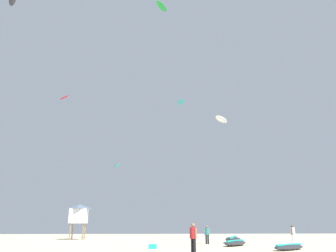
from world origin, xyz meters
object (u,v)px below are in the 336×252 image
Objects in this scene: person_foreground at (193,236)px; person_midground at (293,233)px; kite_aloft_0 at (161,6)px; kite_grounded_near at (233,239)px; cooler_box at (153,247)px; lifeguard_tower at (79,213)px; kite_aloft_5 at (181,102)px; kite_aloft_3 at (117,165)px; person_left at (207,233)px; kite_grounded_mid at (289,247)px; kite_grounded_far at (235,243)px; kite_aloft_4 at (64,97)px; kite_aloft_1 at (221,119)px.

person_foreground is 1.03× the size of person_midground.
kite_grounded_near is at bearing 12.69° from kite_aloft_0.
person_foreground is at bearing -114.69° from kite_grounded_near.
lifeguard_tower is at bearing 115.92° from cooler_box.
person_midground is 0.73× the size of kite_aloft_5.
person_left is at bearing -55.62° from kite_aloft_3.
kite_grounded_near is at bearing 31.63° from person_foreground.
person_midground is at bearing -65.11° from kite_aloft_5.
kite_aloft_0 reaches higher than cooler_box.
kite_aloft_5 reaches higher than kite_grounded_near.
kite_aloft_0 reaches higher than kite_grounded_mid.
kite_aloft_3 reaches higher than kite_grounded_mid.
kite_grounded_far is at bearing -104.26° from kite_grounded_near.
kite_grounded_near is 1.32× the size of lifeguard_tower.
person_midground is 7.59m from person_left.
kite_grounded_far is at bearing 23.95° from cooler_box.
person_midground is 35.18m from kite_aloft_4.
kite_grounded_near is 23.37m from kite_aloft_5.
cooler_box is 0.23× the size of kite_aloft_3.
kite_aloft_5 is (13.26, 3.98, 16.59)m from lifeguard_tower.
cooler_box is (-9.21, 2.14, -0.04)m from kite_grounded_mid.
kite_aloft_4 is (-20.72, 12.22, 19.31)m from kite_grounded_near.
kite_aloft_5 is at bearing 100.48° from kite_grounded_mid.
kite_grounded_mid is 1.60× the size of kite_aloft_4.
kite_aloft_1 reaches higher than lifeguard_tower.
person_midground reaches higher than kite_grounded_mid.
kite_aloft_1 is at bearing 85.63° from kite_grounded_mid.
lifeguard_tower is 1.67× the size of kite_aloft_3.
kite_aloft_3 is 13.62m from kite_aloft_5.
kite_aloft_4 reaches higher than kite_grounded_near.
kite_grounded_far is at bearing -42.37° from kite_aloft_4.
kite_grounded_far is (-2.22, 5.24, 0.03)m from kite_grounded_mid.
person_foreground is at bearing -75.61° from kite_aloft_3.
kite_aloft_1 is at bearing -24.64° from person_left.
kite_aloft_3 is at bearing 111.53° from kite_aloft_0.
kite_grounded_near is (3.13, 2.43, -0.65)m from person_left.
kite_grounded_near is (-4.29, 4.07, -0.68)m from person_midground.
kite_grounded_mid is 27.42m from kite_aloft_3.
kite_grounded_far is at bearing -153.04° from person_left.
person_foreground is 24.59m from lifeguard_tower.
kite_grounded_mid is at bearing -47.47° from kite_aloft_0.
kite_aloft_4 is (-21.57, 22.89, 19.42)m from kite_grounded_mid.
person_left is 25.20m from kite_aloft_0.
kite_aloft_0 is 19.26m from kite_aloft_1.
person_foreground is 0.48× the size of kite_aloft_1.
lifeguard_tower is at bearing -41.65° from kite_aloft_4.
person_left is 0.45× the size of kite_aloft_1.
kite_grounded_near is 1.46× the size of kite_grounded_far.
person_foreground is 0.42× the size of lifeguard_tower.
kite_aloft_4 reaches higher than kite_grounded_mid.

